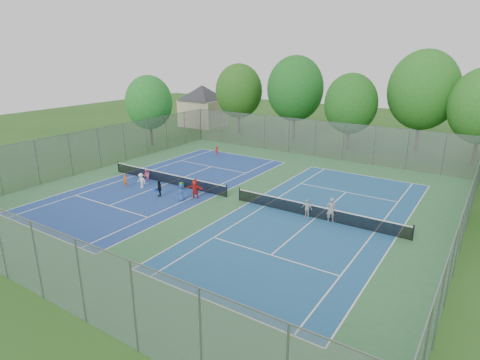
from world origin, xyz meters
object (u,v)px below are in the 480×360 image
Objects in this scene: instructor at (331,210)px; net_right at (316,212)px; ball_hopper at (181,186)px; ball_crate at (156,189)px; net_left at (167,179)px.

net_right is at bearing -26.03° from instructor.
ball_crate is at bearing -133.47° from ball_hopper.
ball_crate is (0.54, -2.03, -0.31)m from net_left.
net_right is (14.00, 0.00, 0.00)m from net_left.
net_right is at bearing 8.58° from ball_crate.
net_left is 2.08m from ball_hopper.
net_right is 11.99m from ball_hopper.
net_left reaches higher than ball_hopper.
net_right is at bearing 2.22° from ball_hopper.
net_left is 15.10m from instructor.
ball_hopper is 13.10m from instructor.
net_left is 22.32× the size of ball_hopper.
instructor is at bearing -0.14° from net_left.
instructor is at bearing -1.98° from net_right.
ball_hopper is (1.48, 1.57, 0.15)m from ball_crate.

